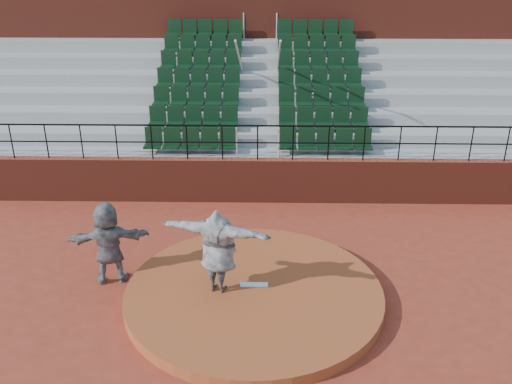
% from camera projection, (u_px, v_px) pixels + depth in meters
% --- Properties ---
extents(ground, '(90.00, 90.00, 0.00)m').
position_uv_depth(ground, '(254.00, 299.00, 12.25)').
color(ground, maroon).
rests_on(ground, ground).
extents(pitchers_mound, '(5.50, 5.50, 0.25)m').
position_uv_depth(pitchers_mound, '(254.00, 294.00, 12.20)').
color(pitchers_mound, '#9D4823').
rests_on(pitchers_mound, ground).
extents(pitching_rubber, '(0.60, 0.15, 0.03)m').
position_uv_depth(pitching_rubber, '(254.00, 285.00, 12.28)').
color(pitching_rubber, white).
rests_on(pitching_rubber, pitchers_mound).
extents(boundary_wall, '(24.00, 0.30, 1.30)m').
position_uv_depth(boundary_wall, '(258.00, 180.00, 16.54)').
color(boundary_wall, maroon).
rests_on(boundary_wall, ground).
extents(wall_railing, '(24.04, 0.05, 1.03)m').
position_uv_depth(wall_railing, '(258.00, 135.00, 15.97)').
color(wall_railing, black).
rests_on(wall_railing, boundary_wall).
extents(seating_deck, '(24.00, 5.97, 4.63)m').
position_uv_depth(seating_deck, '(259.00, 118.00, 19.55)').
color(seating_deck, gray).
rests_on(seating_deck, ground).
extents(press_box_facade, '(24.00, 3.00, 7.10)m').
position_uv_depth(press_box_facade, '(261.00, 36.00, 22.28)').
color(press_box_facade, maroon).
rests_on(press_box_facade, ground).
extents(pitcher, '(2.40, 1.24, 1.89)m').
position_uv_depth(pitcher, '(218.00, 250.00, 11.77)').
color(pitcher, black).
rests_on(pitcher, pitchers_mound).
extents(fielder, '(1.86, 0.89, 1.92)m').
position_uv_depth(fielder, '(108.00, 243.00, 12.54)').
color(fielder, black).
rests_on(fielder, ground).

